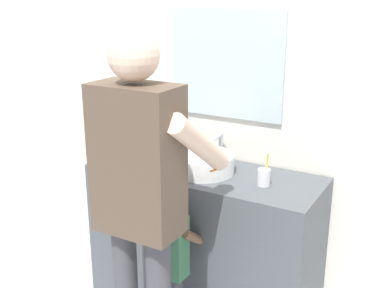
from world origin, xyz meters
TOP-DOWN VIEW (x-y plane):
  - back_wall at (0.00, 0.62)m, footprint 4.40×0.10m
  - vanity_cabinet at (0.00, 0.30)m, footprint 1.40×0.54m
  - sink_basin at (0.00, 0.28)m, footprint 0.37×0.37m
  - faucet at (0.00, 0.50)m, footprint 0.18×0.14m
  - toothbrush_cup at (0.39, 0.27)m, footprint 0.07×0.07m
  - soap_bottle at (-0.28, 0.35)m, footprint 0.06×0.06m
  - child_toddler at (0.00, -0.10)m, footprint 0.28×0.28m
  - adult_parent at (0.02, -0.37)m, footprint 0.55×0.57m

SIDE VIEW (x-z plane):
  - vanity_cabinet at x=0.00m, z-range 0.00..0.89m
  - child_toddler at x=0.00m, z-range 0.09..0.98m
  - toothbrush_cup at x=0.39m, z-range 0.84..1.04m
  - sink_basin at x=0.00m, z-range 0.89..1.00m
  - soap_bottle at x=-0.28m, z-range 0.87..1.04m
  - faucet at x=0.00m, z-range 0.88..1.06m
  - adult_parent at x=0.02m, z-range 0.18..1.94m
  - back_wall at x=0.00m, z-range 0.00..2.70m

